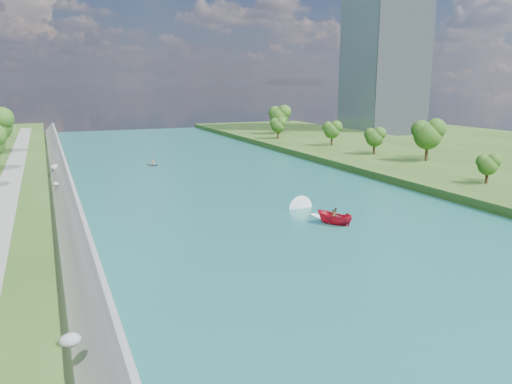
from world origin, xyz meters
name	(u,v)px	position (x,y,z in m)	size (l,w,h in m)	color
ground	(299,230)	(0.00, 0.00, 0.00)	(260.00, 260.00, 0.00)	#2D5119
river_water	(240,196)	(0.00, 20.00, 0.05)	(55.00, 240.00, 0.10)	#185B5D
berm_east	(477,170)	(49.50, 20.00, 0.75)	(44.00, 240.00, 1.50)	#2D5119
riprap_bank	(63,201)	(-25.82, 19.58, 1.77)	(4.41, 236.00, 4.58)	slate
riverside_path	(7,192)	(-32.50, 20.00, 3.55)	(3.00, 200.00, 0.10)	gray
office_tower	(385,45)	(82.50, 95.00, 30.00)	(22.00, 22.00, 60.00)	gray
trees_east	(410,140)	(39.14, 27.51, 6.28)	(18.52, 137.28, 11.40)	#1E4813
motorboat	(330,216)	(5.10, 1.50, 0.90)	(4.05, 19.24, 2.01)	red
raft	(153,164)	(-6.63, 54.28, 0.44)	(3.17, 3.28, 1.53)	gray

